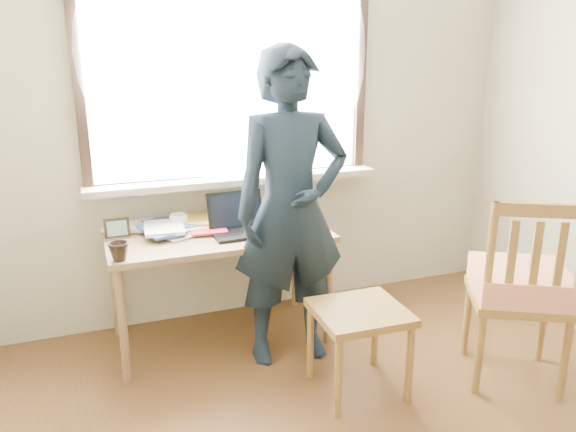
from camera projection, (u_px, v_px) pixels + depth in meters
name	position (u px, v px, depth m)	size (l,w,h in m)	color
room_shell	(422.00, 75.00, 1.87)	(3.52, 4.02, 2.61)	#B7AF93
desk	(219.00, 244.00, 3.31)	(1.28, 0.64, 0.68)	brown
laptop	(239.00, 223.00, 3.29)	(0.34, 0.28, 0.23)	black
mug_white	(179.00, 221.00, 3.37)	(0.11, 0.11, 0.09)	white
mug_dark	(119.00, 252.00, 2.85)	(0.10, 0.10, 0.10)	black
mouse	(296.00, 227.00, 3.35)	(0.09, 0.06, 0.03)	black
desk_clutter	(166.00, 225.00, 3.35)	(0.80, 0.51, 0.05)	white
book_a	(157.00, 228.00, 3.34)	(0.18, 0.24, 0.02)	white
book_b	(271.00, 213.00, 3.66)	(0.18, 0.25, 0.02)	white
picture_frame	(117.00, 229.00, 3.17)	(0.14, 0.02, 0.11)	black
work_chair	(359.00, 321.00, 2.86)	(0.46, 0.44, 0.46)	olive
side_chair	(520.00, 285.00, 2.91)	(0.64, 0.63, 1.04)	olive
person	(291.00, 210.00, 3.06)	(0.64, 0.42, 1.75)	black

